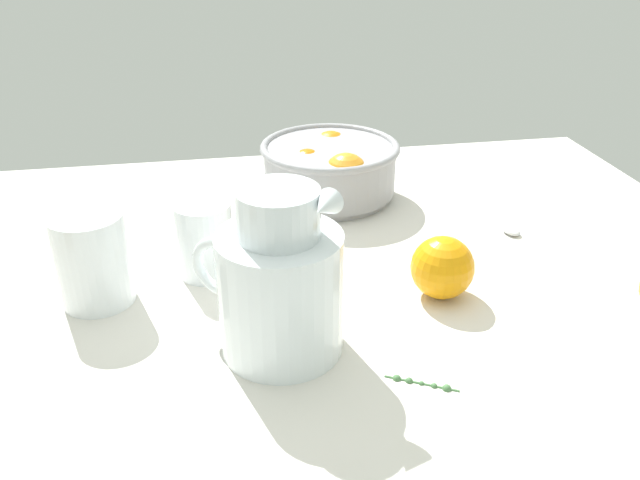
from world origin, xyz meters
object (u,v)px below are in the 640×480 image
fruit_bowl (328,168)px  juice_glass (93,263)px  second_glass (205,243)px  loose_orange_1 (442,267)px  spoon (499,223)px  juice_pitcher (280,293)px

fruit_bowl → juice_glass: 43.03cm
fruit_bowl → juice_glass: size_ratio=1.95×
second_glass → loose_orange_1: (28.92, -10.68, -0.53)cm
second_glass → spoon: 45.25cm
juice_pitcher → juice_glass: 25.24cm
second_glass → fruit_bowl: bearing=46.7°
fruit_bowl → second_glass: 30.04cm
spoon → juice_glass: bearing=-169.2°
spoon → loose_orange_1: bearing=-132.1°
juice_glass → second_glass: 14.20cm
spoon → juice_pitcher: bearing=-146.4°
loose_orange_1 → juice_glass: bearing=171.6°
loose_orange_1 → fruit_bowl: bearing=104.3°
fruit_bowl → loose_orange_1: 33.59cm
juice_pitcher → juice_glass: size_ratio=1.68×
juice_glass → loose_orange_1: (42.39, -6.26, -1.38)cm
fruit_bowl → juice_pitcher: 41.73cm
juice_glass → spoon: bearing=10.8°
juice_pitcher → loose_orange_1: 22.48cm
juice_glass → second_glass: bearing=18.2°
juice_glass → loose_orange_1: juice_glass is taller
juice_pitcher → second_glass: 19.65cm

